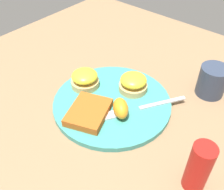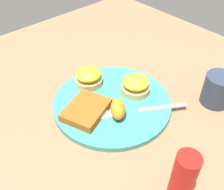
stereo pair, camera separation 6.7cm
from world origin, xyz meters
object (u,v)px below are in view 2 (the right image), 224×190
at_px(sandwich_benedict_left, 135,85).
at_px(sandwich_benedict_right, 89,76).
at_px(hashbrown_patty, 86,110).
at_px(fork, 134,111).
at_px(cup, 218,89).
at_px(condiment_bottle, 183,177).
at_px(orange_wedge, 118,109).

bearing_deg(sandwich_benedict_left, sandwich_benedict_right, 121.59).
distance_m(hashbrown_patty, fork, 0.12).
relative_size(sandwich_benedict_right, hashbrown_patty, 0.69).
xyz_separation_m(cup, condiment_bottle, (-0.28, -0.10, 0.02)).
bearing_deg(sandwich_benedict_right, sandwich_benedict_left, -58.41).
relative_size(sandwich_benedict_left, cup, 0.74).
height_order(sandwich_benedict_left, sandwich_benedict_right, same).
height_order(sandwich_benedict_right, fork, sandwich_benedict_right).
height_order(sandwich_benedict_right, condiment_bottle, condiment_bottle).
bearing_deg(sandwich_benedict_right, orange_wedge, -100.75).
xyz_separation_m(sandwich_benedict_right, fork, (0.01, -0.16, -0.02)).
distance_m(sandwich_benedict_left, sandwich_benedict_right, 0.13).
bearing_deg(fork, cup, -28.16).
bearing_deg(condiment_bottle, sandwich_benedict_right, 78.57).
xyz_separation_m(hashbrown_patty, orange_wedge, (0.05, -0.06, 0.01)).
relative_size(sandwich_benedict_right, condiment_bottle, 0.66).
bearing_deg(fork, sandwich_benedict_left, 42.11).
height_order(hashbrown_patty, orange_wedge, orange_wedge).
height_order(sandwich_benedict_right, orange_wedge, sandwich_benedict_right).
distance_m(sandwich_benedict_left, cup, 0.21).
distance_m(fork, condiment_bottle, 0.22).
bearing_deg(orange_wedge, condiment_bottle, -101.87).
bearing_deg(fork, orange_wedge, 153.50).
relative_size(sandwich_benedict_right, cup, 0.74).
relative_size(cup, condiment_bottle, 0.89).
bearing_deg(sandwich_benedict_left, fork, -137.89).
xyz_separation_m(hashbrown_patty, fork, (0.09, -0.08, -0.01)).
bearing_deg(orange_wedge, sandwich_benedict_left, 19.58).
bearing_deg(sandwich_benedict_left, hashbrown_patty, 170.62).
relative_size(fork, condiment_bottle, 1.86).
bearing_deg(condiment_bottle, cup, 18.80).
relative_size(orange_wedge, cup, 0.58).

